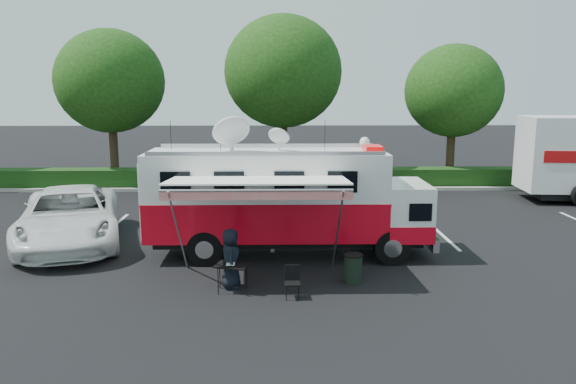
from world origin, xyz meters
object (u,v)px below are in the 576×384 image
Objects in this scene: trash_bin at (353,268)px; white_suv at (71,244)px; folding_table at (232,266)px; command_truck at (286,199)px.

white_suv is at bearing 156.02° from trash_bin.
trash_bin is (3.17, 0.59, -0.28)m from folding_table.
white_suv is 6.83× the size of folding_table.
folding_table is (5.74, -4.55, 0.67)m from white_suv.
trash_bin is (1.75, -2.57, -1.39)m from command_truck.
trash_bin is (8.90, -3.96, 0.39)m from white_suv.
folding_table is at bearing -54.42° from white_suv.
white_suv is 8.48× the size of trash_bin.
trash_bin reaches higher than folding_table.
command_truck reaches higher than folding_table.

